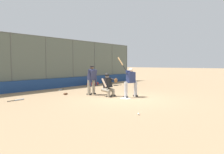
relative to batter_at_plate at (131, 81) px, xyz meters
name	(u,v)px	position (x,y,z in m)	size (l,w,h in m)	color
ground_plane	(125,98)	(0.53, 0.04, -0.84)	(160.00, 160.00, 0.00)	#9E7F5B
home_plate_marker	(125,98)	(0.53, 0.04, -0.83)	(0.43, 0.43, 0.01)	white
backstop_fence	(46,62)	(0.53, -6.69, 1.07)	(19.79, 0.08, 3.65)	#515651
padding_wall	(47,84)	(0.53, -6.59, -0.49)	(19.32, 0.18, 0.71)	navy
bleachers_beyond	(24,82)	(1.00, -8.84, -0.45)	(13.80, 1.95, 1.16)	slate
batter_at_plate	(131,81)	(0.00, 0.00, 0.00)	(0.88, 0.80, 2.11)	#B7B7BC
catcher_behind_plate	(108,84)	(0.54, -1.08, -0.18)	(0.69, 0.80, 1.27)	gray
umpire_home	(92,79)	(0.61, -2.23, 0.05)	(0.67, 0.42, 1.65)	gray
spare_bat_near_backstop	(18,100)	(4.24, -3.65, -0.81)	(0.87, 0.13, 0.07)	black
spare_bat_third_base_side	(61,90)	(0.44, -5.27, -0.81)	(0.73, 0.47, 0.07)	black
spare_bat_first_base_side	(116,85)	(-4.34, -4.24, -0.81)	(0.86, 0.18, 0.07)	black
fielding_glove_on_dirt	(65,94)	(1.54, -3.42, -0.79)	(0.29, 0.22, 0.10)	#56331E
baseball_loose	(139,114)	(3.18, 2.45, -0.80)	(0.07, 0.07, 0.07)	white
equipment_bag_dugout_side	(93,84)	(-3.06, -5.65, -0.70)	(1.27, 0.29, 0.29)	maroon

